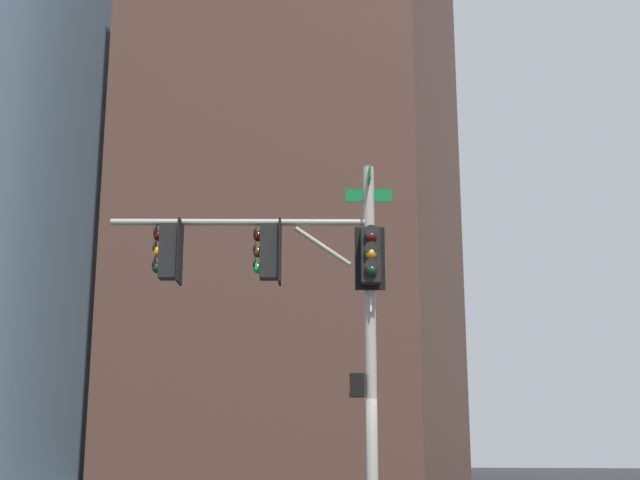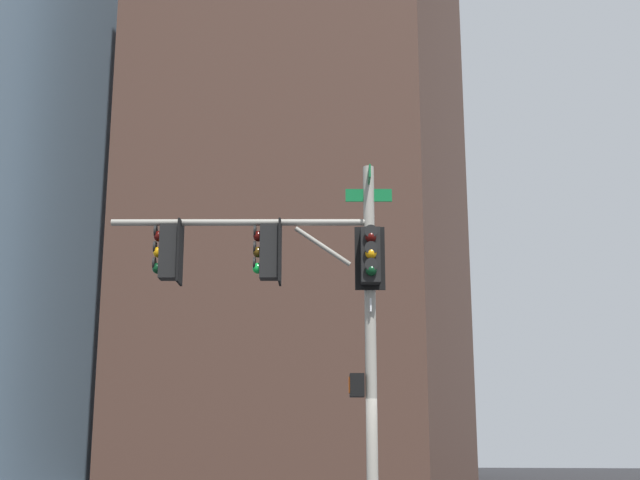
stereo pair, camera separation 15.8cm
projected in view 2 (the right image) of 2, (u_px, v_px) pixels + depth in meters
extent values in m
cylinder|color=#9E998C|center=(371.00, 348.00, 15.71)|extent=(0.20, 0.20, 6.76)
cylinder|color=#9E998C|center=(240.00, 222.00, 16.26)|extent=(1.37, 4.60, 0.12)
cylinder|color=#9E998C|center=(323.00, 246.00, 16.15)|extent=(0.36, 1.02, 0.75)
cube|color=#0F6B33|center=(368.00, 180.00, 16.45)|extent=(1.10, 0.33, 0.24)
cube|color=#0F6B33|center=(369.00, 195.00, 16.38)|extent=(0.26, 0.84, 0.24)
cube|color=white|center=(370.00, 307.00, 15.89)|extent=(0.44, 0.15, 0.24)
cube|color=black|center=(269.00, 252.00, 16.13)|extent=(0.42, 0.42, 1.00)
cube|color=black|center=(280.00, 252.00, 16.13)|extent=(0.54, 0.18, 1.16)
sphere|color=#470A07|center=(259.00, 236.00, 16.20)|extent=(0.20, 0.20, 0.20)
cylinder|color=black|center=(255.00, 231.00, 16.22)|extent=(0.23, 0.10, 0.23)
sphere|color=#4C330A|center=(258.00, 252.00, 16.13)|extent=(0.20, 0.20, 0.20)
cylinder|color=black|center=(255.00, 247.00, 16.15)|extent=(0.23, 0.10, 0.23)
sphere|color=green|center=(258.00, 268.00, 16.06)|extent=(0.20, 0.20, 0.20)
cylinder|color=black|center=(254.00, 263.00, 16.08)|extent=(0.23, 0.10, 0.23)
cube|color=black|center=(170.00, 252.00, 16.14)|extent=(0.42, 0.42, 1.00)
cube|color=black|center=(180.00, 252.00, 16.13)|extent=(0.54, 0.18, 1.16)
sphere|color=#470A07|center=(159.00, 236.00, 16.21)|extent=(0.20, 0.20, 0.20)
cylinder|color=black|center=(156.00, 232.00, 16.23)|extent=(0.23, 0.10, 0.23)
sphere|color=#F29E0C|center=(158.00, 252.00, 16.14)|extent=(0.20, 0.20, 0.20)
cylinder|color=black|center=(155.00, 247.00, 16.16)|extent=(0.23, 0.10, 0.23)
sphere|color=#0A3819|center=(158.00, 268.00, 16.07)|extent=(0.20, 0.20, 0.20)
cylinder|color=black|center=(154.00, 264.00, 16.09)|extent=(0.23, 0.10, 0.23)
cube|color=black|center=(370.00, 256.00, 15.80)|extent=(0.42, 0.42, 1.00)
cube|color=black|center=(370.00, 258.00, 15.98)|extent=(0.18, 0.54, 1.16)
sphere|color=#470A07|center=(371.00, 237.00, 15.67)|extent=(0.20, 0.20, 0.20)
cylinder|color=black|center=(371.00, 231.00, 15.63)|extent=(0.10, 0.23, 0.23)
sphere|color=#F29E0C|center=(371.00, 253.00, 15.60)|extent=(0.20, 0.20, 0.20)
cylinder|color=black|center=(371.00, 248.00, 15.56)|extent=(0.10, 0.23, 0.23)
sphere|color=#0A3819|center=(371.00, 270.00, 15.53)|extent=(0.20, 0.20, 0.20)
cylinder|color=black|center=(371.00, 264.00, 15.49)|extent=(0.10, 0.23, 0.23)
cube|color=black|center=(357.00, 385.00, 15.56)|extent=(0.41, 0.34, 0.40)
cube|color=#EA5914|center=(349.00, 385.00, 15.56)|extent=(0.25, 0.09, 0.28)
cube|color=#4C3328|center=(314.00, 110.00, 54.21)|extent=(20.25, 16.13, 44.11)
cube|color=brown|center=(206.00, 254.00, 68.62)|extent=(23.07, 18.86, 33.41)
cube|color=#4C3328|center=(12.00, 203.00, 68.78)|extent=(18.35, 17.25, 41.18)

